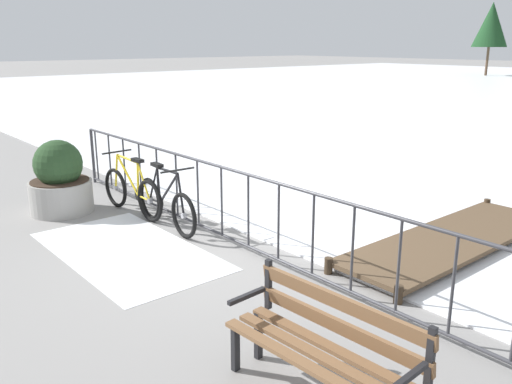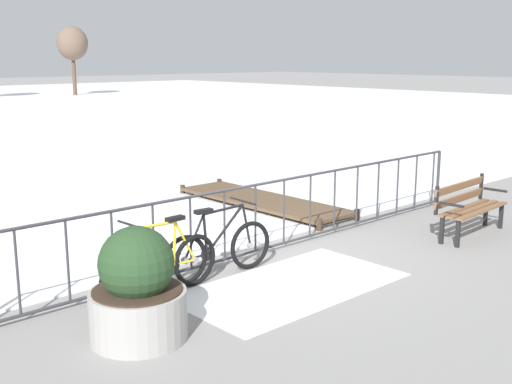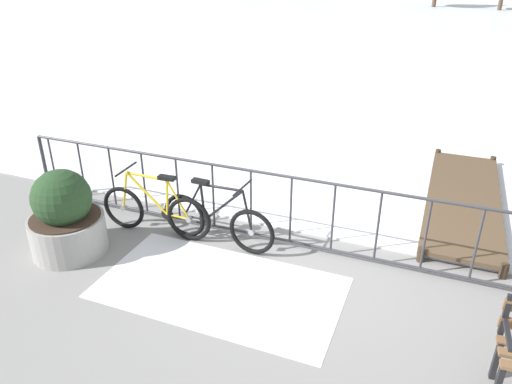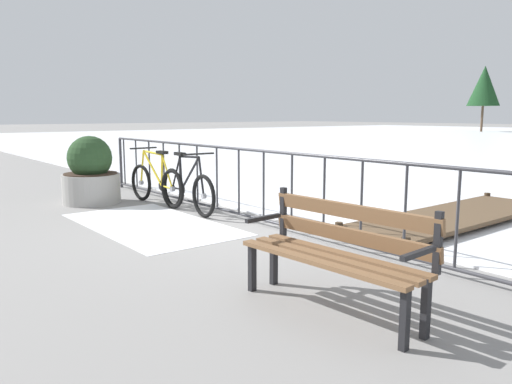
# 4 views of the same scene
# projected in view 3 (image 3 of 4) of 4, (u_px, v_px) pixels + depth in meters

# --- Properties ---
(ground_plane) EXTENTS (160.00, 160.00, 0.00)m
(ground_plane) POSITION_uv_depth(u_px,v_px,m) (309.00, 250.00, 6.61)
(ground_plane) COLOR gray
(frozen_pond) EXTENTS (80.00, 56.00, 0.03)m
(frozen_pond) POSITION_uv_depth(u_px,v_px,m) (436.00, 19.00, 30.26)
(frozen_pond) COLOR white
(frozen_pond) RESTS_ON ground
(snow_patch) EXTENTS (2.94, 1.57, 0.01)m
(snow_patch) POSITION_uv_depth(u_px,v_px,m) (220.00, 287.00, 5.87)
(snow_patch) COLOR white
(snow_patch) RESTS_ON ground
(railing_fence) EXTENTS (9.06, 0.06, 1.07)m
(railing_fence) POSITION_uv_depth(u_px,v_px,m) (311.00, 215.00, 6.36)
(railing_fence) COLOR #38383D
(railing_fence) RESTS_ON ground
(bicycle_near_railing) EXTENTS (1.71, 0.52, 0.97)m
(bicycle_near_railing) POSITION_uv_depth(u_px,v_px,m) (217.00, 221.00, 6.59)
(bicycle_near_railing) COLOR black
(bicycle_near_railing) RESTS_ON ground
(bicycle_second) EXTENTS (1.71, 0.52, 0.97)m
(bicycle_second) POSITION_uv_depth(u_px,v_px,m) (156.00, 211.00, 6.85)
(bicycle_second) COLOR black
(bicycle_second) RESTS_ON ground
(planter_with_shrub) EXTENTS (0.99, 0.99, 1.18)m
(planter_with_shrub) POSITION_uv_depth(u_px,v_px,m) (65.00, 218.00, 6.38)
(planter_with_shrub) COLOR #9E9B96
(planter_with_shrub) RESTS_ON ground
(wooden_dock) EXTENTS (1.10, 3.91, 0.20)m
(wooden_dock) POSITION_uv_depth(u_px,v_px,m) (464.00, 198.00, 7.75)
(wooden_dock) COLOR brown
(wooden_dock) RESTS_ON ground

